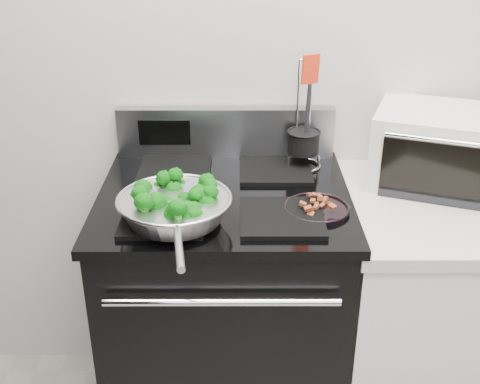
{
  "coord_description": "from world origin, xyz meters",
  "views": [
    {
      "loc": [
        -0.25,
        -0.28,
        1.79
      ],
      "look_at": [
        -0.25,
        1.36,
        0.98
      ],
      "focal_mm": 45.0,
      "sensor_mm": 36.0,
      "label": 1
    }
  ],
  "objects_px": {
    "bacon_plate": "(317,205)",
    "utensil_holder": "(303,148)",
    "skillet": "(175,207)",
    "gas_range": "(226,312)",
    "toaster_oven": "(443,149)"
  },
  "relations": [
    {
      "from": "bacon_plate",
      "to": "utensil_holder",
      "type": "height_order",
      "value": "utensil_holder"
    },
    {
      "from": "skillet",
      "to": "bacon_plate",
      "type": "distance_m",
      "value": 0.42
    },
    {
      "from": "gas_range",
      "to": "utensil_holder",
      "type": "relative_size",
      "value": 2.89
    },
    {
      "from": "utensil_holder",
      "to": "toaster_oven",
      "type": "height_order",
      "value": "utensil_holder"
    },
    {
      "from": "gas_range",
      "to": "skillet",
      "type": "height_order",
      "value": "gas_range"
    },
    {
      "from": "skillet",
      "to": "toaster_oven",
      "type": "distance_m",
      "value": 0.91
    },
    {
      "from": "skillet",
      "to": "utensil_holder",
      "type": "bearing_deg",
      "value": 37.21
    },
    {
      "from": "bacon_plate",
      "to": "toaster_oven",
      "type": "height_order",
      "value": "toaster_oven"
    },
    {
      "from": "toaster_oven",
      "to": "gas_range",
      "type": "bearing_deg",
      "value": -148.78
    },
    {
      "from": "gas_range",
      "to": "bacon_plate",
      "type": "bearing_deg",
      "value": -23.16
    },
    {
      "from": "skillet",
      "to": "bacon_plate",
      "type": "height_order",
      "value": "skillet"
    },
    {
      "from": "bacon_plate",
      "to": "toaster_oven",
      "type": "distance_m",
      "value": 0.51
    },
    {
      "from": "gas_range",
      "to": "skillet",
      "type": "xyz_separation_m",
      "value": [
        -0.13,
        -0.2,
        0.51
      ]
    },
    {
      "from": "skillet",
      "to": "bacon_plate",
      "type": "xyz_separation_m",
      "value": [
        0.41,
        0.08,
        -0.03
      ]
    },
    {
      "from": "gas_range",
      "to": "toaster_oven",
      "type": "xyz_separation_m",
      "value": [
        0.72,
        0.14,
        0.56
      ]
    }
  ]
}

